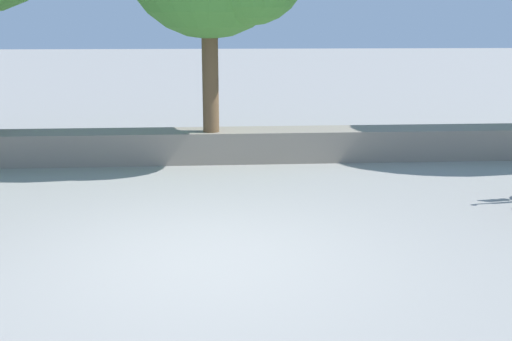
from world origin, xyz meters
name	(u,v)px	position (x,y,z in m)	size (l,w,h in m)	color
ground_plane	(205,259)	(0.00, 0.00, 0.00)	(120.00, 120.00, 0.00)	gray
stone_wall	(207,146)	(0.00, 4.80, 0.28)	(36.00, 0.80, 0.55)	gray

